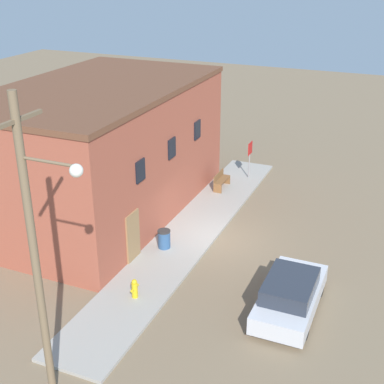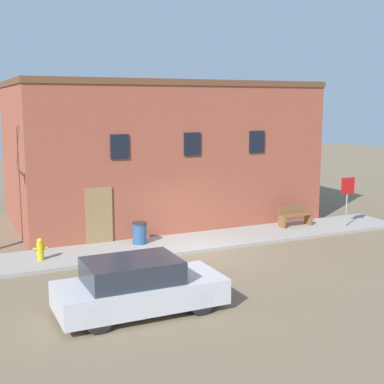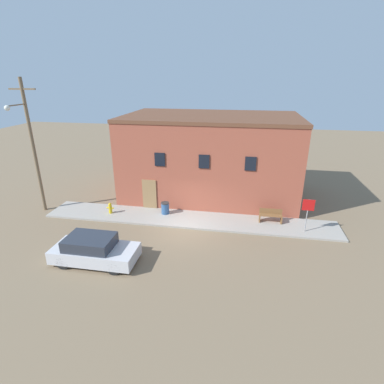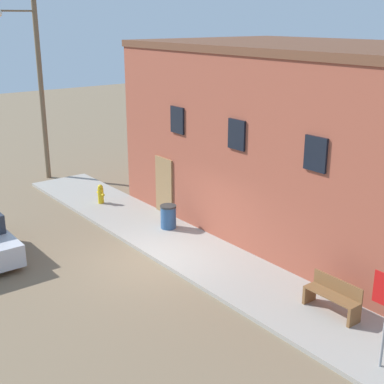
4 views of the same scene
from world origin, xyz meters
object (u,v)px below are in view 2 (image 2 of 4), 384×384
at_px(trash_bin, 140,233).
at_px(fire_hydrant, 40,249).
at_px(bench, 295,216).
at_px(stop_sign, 347,192).
at_px(parked_car, 138,287).

bearing_deg(trash_bin, fire_hydrant, -170.90).
xyz_separation_m(fire_hydrant, trash_bin, (3.69, 0.59, 0.03)).
xyz_separation_m(fire_hydrant, bench, (10.64, 0.57, 0.05)).
distance_m(stop_sign, trash_bin, 9.03).
xyz_separation_m(fire_hydrant, parked_car, (1.56, -5.35, 0.18)).
height_order(fire_hydrant, parked_car, parked_car).
height_order(bench, trash_bin, bench).
height_order(stop_sign, bench, stop_sign).
bearing_deg(fire_hydrant, trash_bin, 9.10).
distance_m(fire_hydrant, trash_bin, 3.74).
bearing_deg(parked_car, fire_hydrant, 106.22).
bearing_deg(trash_bin, bench, -0.21).
distance_m(fire_hydrant, bench, 10.66).
height_order(fire_hydrant, trash_bin, trash_bin).
relative_size(trash_bin, parked_car, 0.19).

